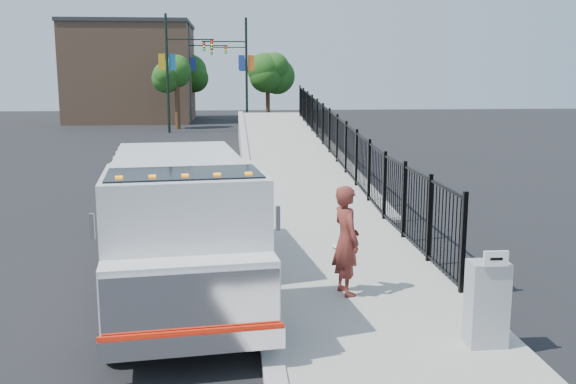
{
  "coord_description": "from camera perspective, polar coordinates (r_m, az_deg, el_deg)",
  "views": [
    {
      "loc": [
        -0.5,
        -12.72,
        3.99
      ],
      "look_at": [
        0.77,
        2.0,
        1.27
      ],
      "focal_mm": 40.0,
      "sensor_mm": 36.0,
      "label": 1
    }
  ],
  "objects": [
    {
      "name": "iron_fence",
      "position": [
        25.24,
        4.36,
        3.37
      ],
      "size": [
        0.1,
        28.0,
        1.8
      ],
      "primitive_type": "cube",
      "color": "black",
      "rests_on": "ground"
    },
    {
      "name": "worker",
      "position": [
        11.4,
        5.19,
        -4.3
      ],
      "size": [
        0.64,
        0.81,
        1.96
      ],
      "primitive_type": "imported",
      "rotation": [
        0.0,
        0.0,
        1.83
      ],
      "color": "maroon",
      "rests_on": "sidewalk"
    },
    {
      "name": "light_pole_3",
      "position": [
        57.74,
        -4.01,
        10.79
      ],
      "size": [
        3.78,
        0.22,
        8.0
      ],
      "color": "black",
      "rests_on": "ground"
    },
    {
      "name": "tree_2",
      "position": [
        58.91,
        -8.7,
        10.3
      ],
      "size": [
        3.02,
        3.02,
        5.51
      ],
      "color": "#382314",
      "rests_on": "ground"
    },
    {
      "name": "sidewalk",
      "position": [
        11.67,
        7.46,
        -9.34
      ],
      "size": [
        3.55,
        12.0,
        0.12
      ],
      "primitive_type": "cube",
      "color": "#9E998E",
      "rests_on": "ground"
    },
    {
      "name": "arrow_sign",
      "position": [
        9.36,
        18.0,
        -5.65
      ],
      "size": [
        0.35,
        0.04,
        0.22
      ],
      "primitive_type": "cube",
      "color": "white",
      "rests_on": "utility_cabinet"
    },
    {
      "name": "tree_0",
      "position": [
        48.11,
        -9.88,
        10.21
      ],
      "size": [
        2.33,
        2.33,
        5.17
      ],
      "color": "#382314",
      "rests_on": "ground"
    },
    {
      "name": "curb",
      "position": [
        11.42,
        -2.15,
        -9.6
      ],
      "size": [
        0.3,
        12.0,
        0.16
      ],
      "primitive_type": "cube",
      "color": "#ADAAA3",
      "rests_on": "ground"
    },
    {
      "name": "tree_1",
      "position": [
        53.88,
        -1.82,
        10.4
      ],
      "size": [
        2.77,
        2.77,
        5.38
      ],
      "color": "#382314",
      "rests_on": "ground"
    },
    {
      "name": "debris",
      "position": [
        14.6,
        4.5,
        -4.79
      ],
      "size": [
        0.34,
        0.34,
        0.09
      ],
      "primitive_type": "ellipsoid",
      "color": "silver",
      "rests_on": "sidewalk"
    },
    {
      "name": "ramp",
      "position": [
        29.11,
        0.31,
        2.56
      ],
      "size": [
        3.95,
        24.06,
        3.19
      ],
      "primitive_type": "cube",
      "rotation": [
        0.06,
        0.0,
        0.0
      ],
      "color": "#9E998E",
      "rests_on": "ground"
    },
    {
      "name": "light_pole_1",
      "position": [
        47.64,
        -4.09,
        10.86
      ],
      "size": [
        3.78,
        0.22,
        8.0
      ],
      "color": "black",
      "rests_on": "ground"
    },
    {
      "name": "truck",
      "position": [
        11.82,
        -9.53,
        -2.04
      ],
      "size": [
        3.28,
        7.83,
        2.61
      ],
      "rotation": [
        0.0,
        0.0,
        0.12
      ],
      "color": "black",
      "rests_on": "ground"
    },
    {
      "name": "light_pole_2",
      "position": [
        54.4,
        -8.46,
        10.72
      ],
      "size": [
        3.77,
        0.22,
        8.0
      ],
      "color": "black",
      "rests_on": "ground"
    },
    {
      "name": "ground",
      "position": [
        13.34,
        -2.57,
        -6.98
      ],
      "size": [
        120.0,
        120.0,
        0.0
      ],
      "primitive_type": "plane",
      "color": "black",
      "rests_on": "ground"
    },
    {
      "name": "building",
      "position": [
        57.35,
        -13.65,
        10.16
      ],
      "size": [
        10.0,
        10.0,
        8.0
      ],
      "primitive_type": "cube",
      "color": "#8C664C",
      "rests_on": "ground"
    },
    {
      "name": "light_pole_0",
      "position": [
        45.1,
        -10.29,
        10.75
      ],
      "size": [
        3.77,
        0.22,
        8.0
      ],
      "color": "black",
      "rests_on": "ground"
    },
    {
      "name": "utility_cabinet",
      "position": [
        9.77,
        17.25,
        -9.46
      ],
      "size": [
        0.55,
        0.4,
        1.25
      ],
      "primitive_type": "cube",
      "color": "gray",
      "rests_on": "sidewalk"
    }
  ]
}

